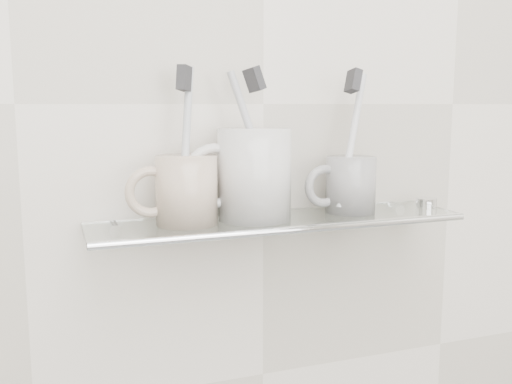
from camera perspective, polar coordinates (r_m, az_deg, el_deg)
name	(u,v)px	position (r m, az deg, el deg)	size (l,w,h in m)	color
wall_back	(263,104)	(0.80, 0.75, 8.79)	(2.50, 2.50, 0.00)	silver
shelf_glass	(280,221)	(0.76, 2.38, -2.92)	(0.50, 0.12, 0.01)	silver
shelf_rail	(297,230)	(0.71, 4.10, -3.77)	(0.01, 0.01, 0.50)	silver
bracket_left	(115,234)	(0.76, -13.96, -4.07)	(0.02, 0.02, 0.03)	silver
bracket_right	(395,213)	(0.90, 13.69, -2.03)	(0.02, 0.02, 0.03)	silver
mug_left	(187,190)	(0.72, -6.95, 0.19)	(0.08, 0.08, 0.09)	beige
mug_left_handle	(151,192)	(0.71, -10.47, 0.01)	(0.06, 0.06, 0.01)	beige
toothbrush_left	(186,144)	(0.71, -7.04, 4.78)	(0.01, 0.01, 0.19)	silver
bristles_left	(185,78)	(0.71, -7.16, 11.22)	(0.01, 0.02, 0.03)	#2D2D2F
mug_center	(254,174)	(0.74, -0.16, 1.78)	(0.10, 0.10, 0.12)	silver
mug_center_handle	(214,176)	(0.73, -4.19, 1.59)	(0.08, 0.08, 0.01)	silver
toothbrush_center	(254,142)	(0.74, -0.16, 4.98)	(0.01, 0.01, 0.19)	#AEAFB4
bristles_center	(254,79)	(0.74, -0.17, 11.20)	(0.01, 0.02, 0.03)	#2D2D2F
mug_right	(351,185)	(0.80, 9.44, 0.73)	(0.07, 0.07, 0.08)	silver
mug_right_handle	(324,186)	(0.78, 6.85, 0.59)	(0.06, 0.06, 0.01)	silver
toothbrush_right	(352,140)	(0.80, 9.56, 5.14)	(0.01, 0.01, 0.19)	white
bristles_right	(353,81)	(0.80, 9.70, 10.90)	(0.01, 0.02, 0.03)	#2D2D2F
chrome_cap	(427,202)	(0.88, 16.69, -1.00)	(0.03, 0.03, 0.01)	silver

